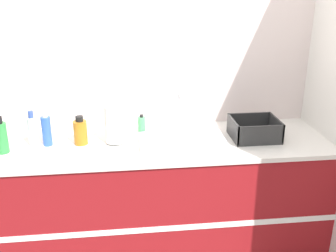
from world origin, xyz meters
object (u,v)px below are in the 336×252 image
paper_towel_roll (115,124)px  dish_rack (254,131)px  bottle_amber (80,132)px  soap_dispenser (142,125)px  sink (182,139)px  bottle_green (1,137)px  bottle_clear (33,131)px  bottle_blue (47,130)px

paper_towel_roll → dish_rack: bearing=-1.7°
bottle_amber → soap_dispenser: bearing=20.9°
sink → bottle_green: (-1.14, -0.04, 0.09)m
paper_towel_roll → bottle_green: bearing=-173.8°
sink → bottle_amber: bearing=176.7°
dish_rack → bottle_green: size_ratio=1.32×
dish_rack → bottle_amber: bearing=178.3°
paper_towel_roll → bottle_amber: (-0.23, 0.01, -0.05)m
bottle_clear → bottle_green: bearing=-156.1°
soap_dispenser → bottle_clear: bearing=-167.2°
paper_towel_roll → soap_dispenser: 0.26m
bottle_amber → soap_dispenser: (0.41, 0.16, -0.03)m
sink → bottle_blue: size_ratio=2.42×
paper_towel_roll → soap_dispenser: bearing=41.7°
bottle_clear → soap_dispenser: size_ratio=1.79×
dish_rack → bottle_clear: (-1.47, 0.03, 0.06)m
bottle_amber → soap_dispenser: size_ratio=1.43×
bottle_clear → bottle_blue: bearing=5.8°
soap_dispenser → sink: bearing=-36.8°
sink → paper_towel_roll: (-0.44, 0.03, 0.11)m
bottle_blue → bottle_green: size_ratio=1.00×
bottle_green → soap_dispenser: size_ratio=1.77×
sink → bottle_amber: sink is taller
sink → bottle_clear: bearing=178.0°
dish_rack → bottle_green: bottle_green is taller
paper_towel_roll → dish_rack: paper_towel_roll is taller
dish_rack → bottle_clear: size_ratio=1.30×
sink → bottle_green: bearing=-177.8°
sink → bottle_amber: size_ratio=2.99×
dish_rack → soap_dispenser: (-0.76, 0.19, 0.01)m
paper_towel_roll → sink: bearing=-4.1°
dish_rack → bottle_clear: bearing=178.9°
paper_towel_roll → bottle_amber: paper_towel_roll is taller
bottle_amber → soap_dispenser: 0.44m
bottle_clear → dish_rack: bearing=-1.1°
dish_rack → soap_dispenser: 0.78m
sink → dish_rack: (0.50, 0.00, 0.03)m
bottle_amber → paper_towel_roll: bearing=-1.8°
paper_towel_roll → bottle_amber: bearing=178.2°
paper_towel_roll → bottle_clear: size_ratio=1.08×
paper_towel_roll → bottle_clear: 0.53m
bottle_amber → bottle_blue: 0.22m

